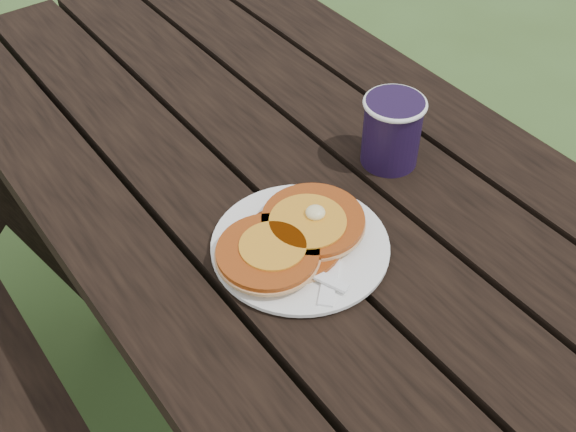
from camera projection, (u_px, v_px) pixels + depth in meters
picnic_table at (338, 368)px, 1.32m from camera, size 1.36×1.80×0.75m
plate at (300, 247)px, 1.01m from camera, size 0.30×0.30×0.01m
pancake_stack at (293, 237)px, 1.00m from camera, size 0.23×0.16×0.04m
knife at (334, 255)px, 0.99m from camera, size 0.14×0.14×0.00m
fork at (311, 272)px, 0.96m from camera, size 0.09×0.16×0.01m
coffee_cup at (392, 128)px, 1.11m from camera, size 0.10×0.10×0.11m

